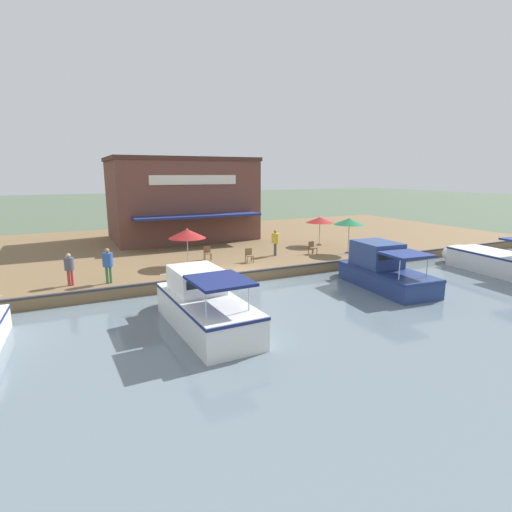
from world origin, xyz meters
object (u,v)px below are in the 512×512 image
object	(u,v)px
tree_upstream_bank	(205,185)
patio_umbrella_mid_patio_right	(187,234)
person_near_entrance	(275,239)
motorboat_far_downstream	(379,270)
waterfront_restaurant	(181,199)
patio_umbrella_mid_patio_left	(320,220)
motorboat_nearest_quay	(494,261)
cafe_chair_beside_entrance	(312,247)
motorboat_outer_channel	(200,303)
person_at_quay_edge	(69,266)
cafe_chair_under_first_umbrella	(249,255)
person_mid_patio	(108,261)
cafe_chair_facing_river	(207,252)
patio_umbrella_near_quay_edge	(349,221)

from	to	relation	value
tree_upstream_bank	patio_umbrella_mid_patio_right	bearing A→B (deg)	-22.72
tree_upstream_bank	person_near_entrance	bearing A→B (deg)	-2.08
motorboat_far_downstream	tree_upstream_bank	xyz separation A→B (m)	(-22.79, -1.89, 3.94)
waterfront_restaurant	patio_umbrella_mid_patio_left	world-z (taller)	waterfront_restaurant
waterfront_restaurant	motorboat_far_downstream	distance (m)	18.47
patio_umbrella_mid_patio_right	person_near_entrance	distance (m)	6.22
motorboat_nearest_quay	tree_upstream_bank	xyz separation A→B (m)	(-23.63, -10.32, 4.09)
cafe_chair_beside_entrance	patio_umbrella_mid_patio_right	bearing A→B (deg)	-91.67
waterfront_restaurant	motorboat_outer_channel	xyz separation A→B (m)	(18.37, -4.54, -3.01)
person_at_quay_edge	tree_upstream_bank	distance (m)	22.20
cafe_chair_under_first_umbrella	motorboat_outer_channel	world-z (taller)	motorboat_outer_channel
cafe_chair_beside_entrance	cafe_chair_under_first_umbrella	size ratio (longest dim) A/B	1.00
waterfront_restaurant	person_mid_patio	bearing A→B (deg)	-30.56
person_at_quay_edge	motorboat_far_downstream	bearing A→B (deg)	70.92
waterfront_restaurant	person_at_quay_edge	xyz separation A→B (m)	(12.02, -9.08, -2.33)
patio_umbrella_mid_patio_left	motorboat_outer_channel	xyz separation A→B (m)	(10.29, -12.99, -1.62)
patio_umbrella_mid_patio_left	person_at_quay_edge	size ratio (longest dim) A/B	1.36
cafe_chair_under_first_umbrella	patio_umbrella_mid_patio_left	bearing A→B (deg)	112.50
waterfront_restaurant	cafe_chair_facing_river	xyz separation A→B (m)	(9.33, -1.04, -2.86)
person_near_entrance	motorboat_nearest_quay	size ratio (longest dim) A/B	0.22
waterfront_restaurant	tree_upstream_bank	xyz separation A→B (m)	(-5.57, 4.06, 0.92)
waterfront_restaurant	person_mid_patio	size ratio (longest dim) A/B	6.41
person_near_entrance	person_at_quay_edge	xyz separation A→B (m)	(1.96, -12.57, -0.09)
motorboat_nearest_quay	motorboat_far_downstream	world-z (taller)	motorboat_far_downstream
cafe_chair_beside_entrance	person_mid_patio	world-z (taller)	person_mid_patio
patio_umbrella_near_quay_edge	motorboat_far_downstream	world-z (taller)	patio_umbrella_near_quay_edge
tree_upstream_bank	person_mid_patio	bearing A→B (deg)	-32.34
patio_umbrella_near_quay_edge	cafe_chair_under_first_umbrella	distance (m)	7.60
patio_umbrella_mid_patio_left	motorboat_far_downstream	world-z (taller)	patio_umbrella_mid_patio_left
person_near_entrance	motorboat_outer_channel	bearing A→B (deg)	-44.01
waterfront_restaurant	person_near_entrance	size ratio (longest dim) A/B	6.59
patio_umbrella_mid_patio_left	cafe_chair_under_first_umbrella	bearing A→B (deg)	-67.50
cafe_chair_under_first_umbrella	motorboat_nearest_quay	xyz separation A→B (m)	(6.91, 13.34, -0.32)
cafe_chair_facing_river	motorboat_outer_channel	xyz separation A→B (m)	(9.04, -3.49, -0.15)
person_near_entrance	motorboat_far_downstream	world-z (taller)	motorboat_far_downstream
patio_umbrella_near_quay_edge	waterfront_restaurant	bearing A→B (deg)	-143.83
person_near_entrance	person_at_quay_edge	size ratio (longest dim) A/B	1.08
patio_umbrella_near_quay_edge	cafe_chair_beside_entrance	bearing A→B (deg)	-108.79
person_mid_patio	motorboat_outer_channel	xyz separation A→B (m)	(5.94, 2.80, -0.81)
patio_umbrella_mid_patio_left	motorboat_far_downstream	distance (m)	9.62
cafe_chair_beside_entrance	motorboat_nearest_quay	distance (m)	11.14
person_at_quay_edge	motorboat_outer_channel	xyz separation A→B (m)	(6.35, 4.54, -0.68)
waterfront_restaurant	cafe_chair_under_first_umbrella	bearing A→B (deg)	5.33
motorboat_outer_channel	person_at_quay_edge	bearing A→B (deg)	-144.40
patio_umbrella_mid_patio_right	cafe_chair_beside_entrance	size ratio (longest dim) A/B	2.65
patio_umbrella_mid_patio_left	person_near_entrance	world-z (taller)	patio_umbrella_mid_patio_left
patio_umbrella_mid_patio_left	cafe_chair_facing_river	world-z (taller)	patio_umbrella_mid_patio_left
motorboat_outer_channel	person_near_entrance	bearing A→B (deg)	135.99
person_near_entrance	motorboat_outer_channel	size ratio (longest dim) A/B	0.25
cafe_chair_facing_river	motorboat_far_downstream	bearing A→B (deg)	41.53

